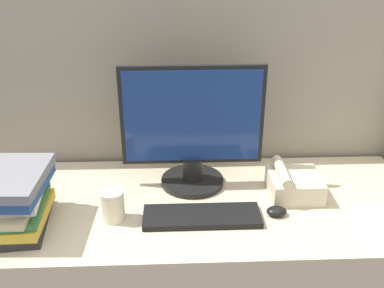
{
  "coord_description": "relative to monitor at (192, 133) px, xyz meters",
  "views": [
    {
      "loc": [
        -0.05,
        -0.99,
        1.58
      ],
      "look_at": [
        0.01,
        0.35,
        0.94
      ],
      "focal_mm": 42.0,
      "sensor_mm": 36.0,
      "label": 1
    }
  ],
  "objects": [
    {
      "name": "cubicle_panel_rear",
      "position": [
        -0.01,
        0.22,
        -0.22
      ],
      "size": [
        2.0,
        0.04,
        1.44
      ],
      "color": "gray",
      "rests_on": "ground_plane"
    },
    {
      "name": "desk",
      "position": [
        -0.01,
        -0.13,
        -0.57
      ],
      "size": [
        1.6,
        0.63,
        0.74
      ],
      "color": "beige",
      "rests_on": "ground_plane"
    },
    {
      "name": "monitor",
      "position": [
        0.0,
        0.0,
        0.0
      ],
      "size": [
        0.5,
        0.23,
        0.45
      ],
      "color": "black",
      "rests_on": "desk"
    },
    {
      "name": "keyboard",
      "position": [
        0.02,
        -0.23,
        -0.19
      ],
      "size": [
        0.38,
        0.13,
        0.02
      ],
      "color": "black",
      "rests_on": "desk"
    },
    {
      "name": "mouse",
      "position": [
        0.27,
        -0.22,
        -0.19
      ],
      "size": [
        0.07,
        0.05,
        0.03
      ],
      "color": "black",
      "rests_on": "desk"
    },
    {
      "name": "coffee_cup",
      "position": [
        -0.26,
        -0.22,
        -0.15
      ],
      "size": [
        0.08,
        0.08,
        0.11
      ],
      "color": "beige",
      "rests_on": "desk"
    },
    {
      "name": "book_stack",
      "position": [
        -0.58,
        -0.24,
        -0.11
      ],
      "size": [
        0.27,
        0.29,
        0.19
      ],
      "color": "#262628",
      "rests_on": "desk"
    },
    {
      "name": "desk_telephone",
      "position": [
        0.35,
        -0.1,
        -0.16
      ],
      "size": [
        0.18,
        0.18,
        0.11
      ],
      "color": "beige",
      "rests_on": "desk"
    }
  ]
}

